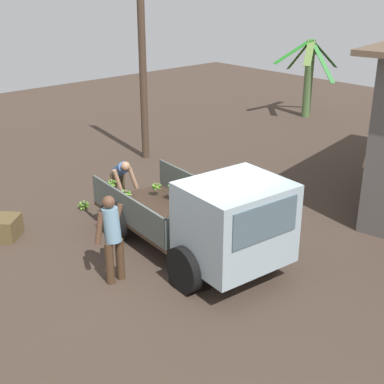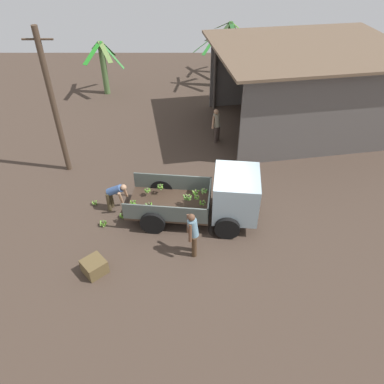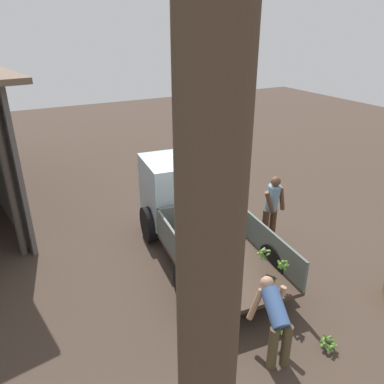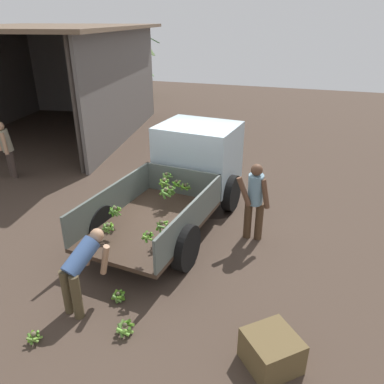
# 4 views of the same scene
# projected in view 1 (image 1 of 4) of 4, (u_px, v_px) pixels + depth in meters

# --- Properties ---
(ground) EXTENTS (36.00, 36.00, 0.00)m
(ground) POSITION_uv_depth(u_px,v_px,m) (209.00, 262.00, 10.39)
(ground) COLOR #42342A
(mud_patch_0) EXTENTS (0.90, 0.90, 0.01)m
(mud_patch_0) POSITION_uv_depth(u_px,v_px,m) (193.00, 279.00, 9.81)
(mud_patch_0) COLOR black
(mud_patch_0) RESTS_ON ground
(cargo_truck) EXTENTS (4.63, 2.42, 1.89)m
(cargo_truck) POSITION_uv_depth(u_px,v_px,m) (218.00, 222.00, 9.80)
(cargo_truck) COLOR #392A1F
(cargo_truck) RESTS_ON ground
(utility_pole) EXTENTS (1.06, 0.21, 5.71)m
(utility_pole) POSITION_uv_depth(u_px,v_px,m) (143.00, 61.00, 15.24)
(utility_pole) COLOR #463527
(utility_pole) RESTS_ON ground
(banana_palm_4) EXTENTS (2.06, 2.47, 2.95)m
(banana_palm_4) POSITION_uv_depth(u_px,v_px,m) (309.00, 76.00, 20.39)
(banana_palm_4) COLOR #4F6E3C
(banana_palm_4) RESTS_ON ground
(person_foreground_visitor) EXTENTS (0.38, 0.67, 1.65)m
(person_foreground_visitor) POSITION_uv_depth(u_px,v_px,m) (112.00, 235.00, 9.47)
(person_foreground_visitor) COLOR #45301E
(person_foreground_visitor) RESTS_ON ground
(person_worker_loading) EXTENTS (0.81, 0.64, 1.20)m
(person_worker_loading) POSITION_uv_depth(u_px,v_px,m) (121.00, 176.00, 12.76)
(person_worker_loading) COLOR #4B3F28
(person_worker_loading) RESTS_ON ground
(person_bystander_near_shed) EXTENTS (0.49, 0.61, 1.61)m
(person_bystander_near_shed) POSITION_uv_depth(u_px,v_px,m) (375.00, 163.00, 13.11)
(person_bystander_near_shed) COLOR #3D302A
(person_bystander_near_shed) RESTS_ON ground
(banana_bunch_on_ground_0) EXTENTS (0.20, 0.21, 0.18)m
(banana_bunch_on_ground_0) POSITION_uv_depth(u_px,v_px,m) (111.00, 187.00, 13.78)
(banana_bunch_on_ground_0) COLOR brown
(banana_bunch_on_ground_0) RESTS_ON ground
(banana_bunch_on_ground_1) EXTENTS (0.27, 0.27, 0.20)m
(banana_bunch_on_ground_1) POSITION_uv_depth(u_px,v_px,m) (84.00, 205.00, 12.70)
(banana_bunch_on_ground_1) COLOR #463F2D
(banana_bunch_on_ground_1) RESTS_ON ground
(banana_bunch_on_ground_2) EXTENTS (0.23, 0.23, 0.18)m
(banana_bunch_on_ground_2) POSITION_uv_depth(u_px,v_px,m) (113.00, 208.00, 12.56)
(banana_bunch_on_ground_2) COLOR brown
(banana_bunch_on_ground_2) RESTS_ON ground
(wooden_crate_0) EXTENTS (0.89, 0.89, 0.47)m
(wooden_crate_0) POSITION_uv_depth(u_px,v_px,m) (3.00, 228.00, 11.29)
(wooden_crate_0) COLOR brown
(wooden_crate_0) RESTS_ON ground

